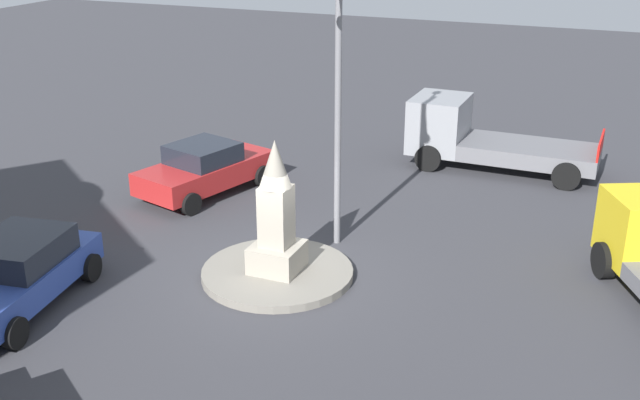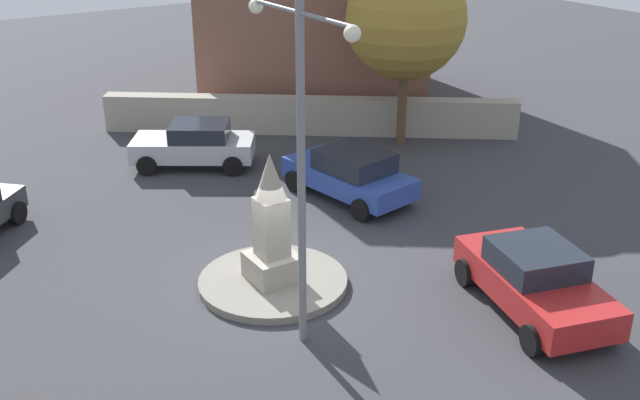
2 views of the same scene
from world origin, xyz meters
The scene contains 9 objects.
ground_plane centered at (0.00, 0.00, 0.00)m, with size 80.00×80.00×0.00m, color #38383D.
traffic_island centered at (0.00, 0.00, 0.09)m, with size 3.48×3.48×0.18m, color gray.
monument centered at (0.00, 0.00, 1.46)m, with size 1.09×1.09×3.09m.
streetlamp centered at (-2.27, 0.58, 4.38)m, with size 3.43×0.28×7.24m.
car_silver_passing centered at (8.19, -1.76, 0.76)m, with size 3.56×4.19×1.47m.
car_blue_far_side centered at (3.27, -4.49, 0.77)m, with size 4.33×2.50×1.50m.
car_red_parked_left centered at (-4.04, -4.24, 0.77)m, with size 4.47×2.91×1.52m.
stone_boundary_wall centered at (9.07, -6.72, 0.68)m, with size 15.14×0.70×1.35m, color #9E9687.
tree_near_wall centered at (6.29, -8.80, 4.39)m, with size 4.07×4.07×6.44m.
Camera 2 is at (-13.49, 7.44, 8.84)m, focal length 42.28 mm.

